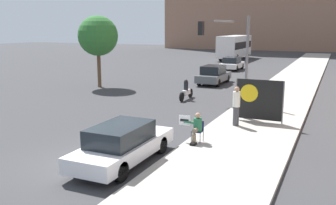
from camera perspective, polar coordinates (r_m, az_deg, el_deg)
name	(u,v)px	position (r m, az deg, el deg)	size (l,w,h in m)	color
ground_plane	(90,163)	(13.42, -11.80, -8.96)	(160.00, 160.00, 0.00)	#38383A
sidewalk_curb	(280,97)	(25.69, 16.70, 0.75)	(4.02, 90.00, 0.14)	#A8A399
seated_protester	(196,127)	(14.75, 4.34, -3.72)	(0.97, 0.77, 1.18)	#474C56
jogger_on_sidewalk	(236,106)	(17.44, 10.37, -0.47)	(0.34, 0.34, 1.82)	#424247
pedestrian_behind	(246,100)	(18.95, 11.85, 0.35)	(0.34, 0.34, 1.78)	#424247
protest_banner	(259,100)	(18.36, 13.65, 0.42)	(2.28, 0.06, 2.03)	slate
traffic_light_pole	(228,44)	(22.89, 9.14, 8.82)	(3.24, 3.01, 5.12)	slate
parked_car_curbside	(123,144)	(12.95, -6.94, -6.26)	(1.72, 4.60, 1.40)	silver
car_on_road_nearest	(214,75)	(31.06, 6.96, 4.20)	(1.80, 4.32, 1.52)	#565B60
car_on_road_midblock	(232,64)	(41.65, 9.76, 5.87)	(1.79, 4.15, 1.40)	white
city_bus_on_road	(235,46)	(55.17, 10.13, 8.48)	(2.57, 10.10, 3.40)	silver
motorcycle_on_road	(186,91)	(24.18, 2.79, 1.75)	(0.28, 2.13, 1.32)	white
street_tree_near_curb	(98,36)	(29.58, -10.63, 9.93)	(3.07, 3.07, 5.50)	brown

